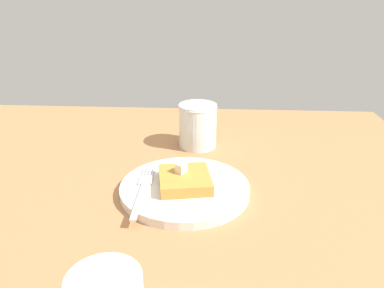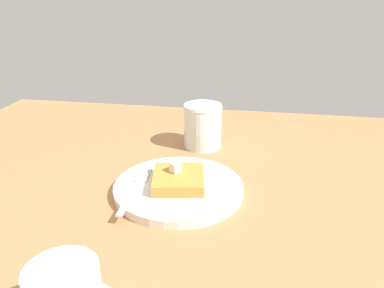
# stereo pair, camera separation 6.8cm
# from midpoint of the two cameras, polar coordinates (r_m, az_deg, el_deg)

# --- Properties ---
(table_surface) EXTENTS (1.03, 1.03, 0.03)m
(table_surface) POSITION_cam_midpoint_polar(r_m,az_deg,el_deg) (0.57, -4.78, -11.54)
(table_surface) COLOR #A77246
(table_surface) RESTS_ON ground
(plate) EXTENTS (0.21, 0.21, 0.01)m
(plate) POSITION_cam_midpoint_polar(r_m,az_deg,el_deg) (0.61, 1.13, -6.72)
(plate) COLOR silver
(plate) RESTS_ON table_surface
(toast_slice_center) EXTENTS (0.10, 0.10, 0.02)m
(toast_slice_center) POSITION_cam_midpoint_polar(r_m,az_deg,el_deg) (0.61, 1.14, -5.48)
(toast_slice_center) COLOR #B38335
(toast_slice_center) RESTS_ON plate
(butter_pat_primary) EXTENTS (0.02, 0.02, 0.02)m
(butter_pat_primary) POSITION_cam_midpoint_polar(r_m,az_deg,el_deg) (0.61, 0.69, -3.65)
(butter_pat_primary) COLOR #F4ECC4
(butter_pat_primary) RESTS_ON toast_slice_center
(fork) EXTENTS (0.02, 0.16, 0.00)m
(fork) POSITION_cam_midpoint_polar(r_m,az_deg,el_deg) (0.61, -5.17, -6.29)
(fork) COLOR silver
(fork) RESTS_ON plate
(syrup_jar) EXTENTS (0.08, 0.08, 0.09)m
(syrup_jar) POSITION_cam_midpoint_polar(r_m,az_deg,el_deg) (0.77, 4.17, 2.48)
(syrup_jar) COLOR #54250D
(syrup_jar) RESTS_ON table_surface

